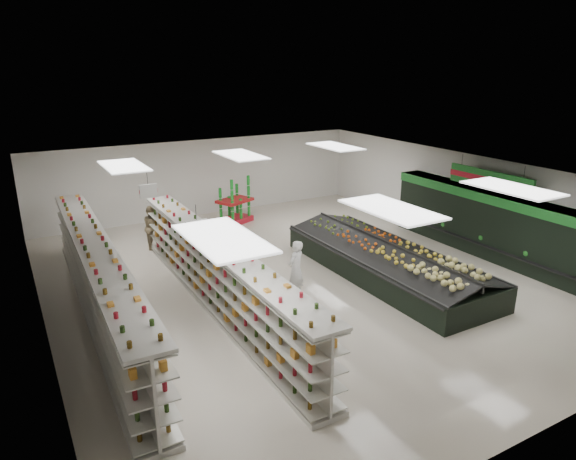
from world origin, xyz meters
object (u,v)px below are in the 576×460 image
gondola_center (218,278)px  soda_endcap (235,202)px  gondola_left (99,285)px  produce_island (386,260)px  shopper_main (296,269)px  shopper_background (153,227)px

gondola_center → soda_endcap: gondola_center is taller
gondola_left → produce_island: (8.12, -1.43, -0.40)m
gondola_center → shopper_main: (2.13, -0.43, -0.03)m
soda_endcap → shopper_main: size_ratio=1.05×
gondola_center → soda_endcap: (3.53, 6.86, -0.01)m
gondola_center → shopper_main: 2.17m
gondola_left → shopper_background: 5.19m
shopper_main → shopper_background: size_ratio=1.07×
gondola_center → soda_endcap: bearing=63.0°
gondola_left → shopper_main: 5.13m
produce_island → shopper_background: (-5.53, 5.93, 0.27)m
shopper_background → soda_endcap: bearing=-57.4°
shopper_background → gondola_left: bearing=162.1°
gondola_center → produce_island: gondola_center is taller
gondola_left → produce_island: gondola_left is taller
produce_island → soda_endcap: bearing=103.6°
gondola_left → shopper_background: gondola_left is taller
produce_island → shopper_background: bearing=133.0°
gondola_center → produce_island: size_ratio=1.46×
shopper_main → shopper_background: shopper_main is taller
soda_endcap → gondola_left: bearing=-137.1°
gondola_center → shopper_background: gondola_center is taller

